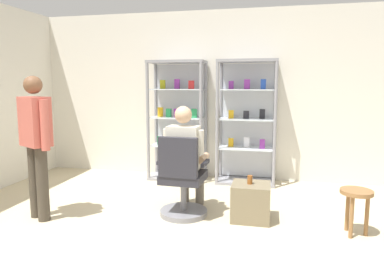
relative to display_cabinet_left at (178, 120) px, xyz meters
The scene contains 9 objects.
back_wall 0.71m from the display_cabinet_left, 23.34° to the left, with size 6.00×0.10×2.70m, color silver.
display_cabinet_left is the anchor object (origin of this frame).
display_cabinet_right 1.10m from the display_cabinet_left, ahead, with size 0.90×0.45×1.90m.
office_chair 1.79m from the display_cabinet_left, 73.61° to the right, with size 0.57×0.56×0.96m.
seated_shopkeeper 1.56m from the display_cabinet_left, 71.67° to the right, with size 0.50×0.58×1.29m.
storage_crate 2.13m from the display_cabinet_left, 50.68° to the right, with size 0.43×0.40×0.42m, color #72664C.
tea_glass 2.05m from the display_cabinet_left, 51.10° to the right, with size 0.06×0.06×0.10m, color brown.
standing_customer 2.32m from the display_cabinet_left, 118.40° to the right, with size 0.47×0.36×1.63m.
wooden_stool 2.95m from the display_cabinet_left, 36.34° to the right, with size 0.32×0.32×0.47m.
Camera 1 is at (0.90, -2.63, 1.55)m, focal length 32.42 mm.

